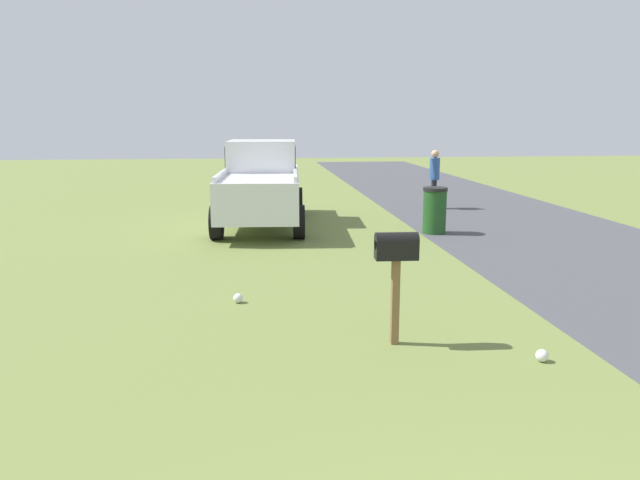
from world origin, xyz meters
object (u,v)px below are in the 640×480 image
Objects in this scene: mailbox at (396,255)px; trash_bin at (435,210)px; pickup_truck at (262,181)px; pedestrian at (434,175)px.

trash_bin is at bearing -18.41° from mailbox.
mailbox is 0.25× the size of pickup_truck.
pickup_truck reaches higher than pedestrian.
mailbox is 0.78× the size of pedestrian.
mailbox is at bearing -84.45° from pedestrian.
pedestrian reaches higher than trash_bin.
trash_bin is at bearing -108.97° from pickup_truck.
mailbox is 7.35m from trash_bin.
pickup_truck reaches higher than mailbox.
pedestrian is (2.21, -5.12, -0.10)m from pickup_truck.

